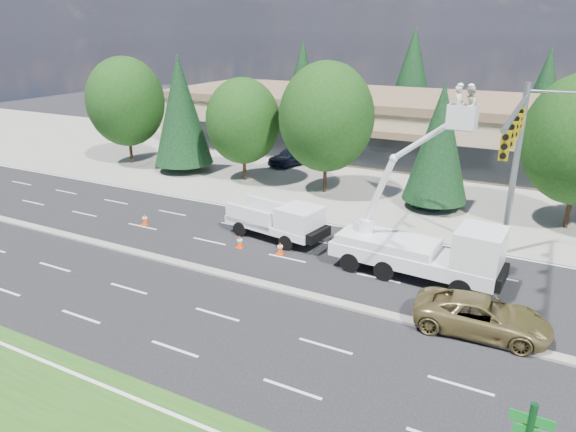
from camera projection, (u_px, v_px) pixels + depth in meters
The scene contains 22 objects.
ground at pixel (256, 283), 24.42m from camera, with size 140.00×140.00×0.00m, color black.
concrete_apron at pixel (384, 180), 41.08m from camera, with size 140.00×22.00×0.01m, color gray.
road_median at pixel (256, 282), 24.40m from camera, with size 120.00×0.55×0.12m, color gray.
strip_mall at pixel (418, 125), 48.42m from camera, with size 50.40×15.40×5.50m.
tree_front_a at pixel (126, 102), 44.58m from camera, with size 6.69×6.69×9.28m.
tree_front_b at pixel (181, 110), 42.08m from camera, with size 4.87×4.87×9.60m.
tree_front_c at pixel (243, 121), 39.64m from camera, with size 5.77×5.77×8.01m.
tree_front_d at pixel (326, 117), 36.32m from camera, with size 6.79×6.79×9.42m.
tree_front_e at pixel (439, 142), 33.21m from camera, with size 4.24×4.24×8.36m.
tree_back_a at pixel (303, 79), 65.35m from camera, with size 5.12×5.12×10.09m.
tree_back_b at pixel (412, 75), 58.97m from camera, with size 6.00×6.00×11.83m.
tree_back_c at pixel (545, 92), 53.29m from camera, with size 4.93×4.93×9.73m.
signal_mast at pixel (516, 151), 23.87m from camera, with size 2.76×10.16×9.00m.
utility_pickup at pixel (280, 224), 29.25m from camera, with size 6.06×3.06×2.22m.
bucket_truck at pixel (427, 242), 24.20m from camera, with size 8.12×3.04×9.29m.
traffic_cone_a at pixel (145, 219), 31.68m from camera, with size 0.40×0.40×0.70m.
traffic_cone_b at pixel (240, 242), 28.34m from camera, with size 0.40×0.40×0.70m.
traffic_cone_c at pixel (280, 248), 27.52m from camera, with size 0.40×0.40×0.70m.
traffic_cone_d at pixel (453, 287), 23.39m from camera, with size 0.40×0.40×0.70m.
minivan at pixel (482, 316), 20.31m from camera, with size 2.41×5.23×1.45m, color olive.
parked_car_west at pixel (292, 156), 45.47m from camera, with size 1.87×4.65×1.58m, color black.
parked_car_east at pixel (434, 192), 35.42m from camera, with size 1.64×4.69×1.55m, color black.
Camera 1 is at (11.43, -18.66, 11.42)m, focal length 32.00 mm.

